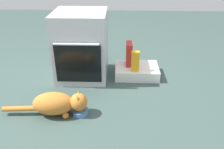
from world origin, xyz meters
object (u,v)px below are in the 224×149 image
Objects in this scene: pantry_cabinet at (136,71)px; food_bowl at (80,111)px; cat at (58,103)px; oven at (82,46)px; juice_carton at (135,61)px; cereal_box at (129,54)px.

pantry_cabinet is 0.97m from food_bowl.
pantry_cabinet is 1.11m from cat.
cat is at bearing -177.32° from food_bowl.
juice_carton is (0.62, -0.09, -0.15)m from oven.
food_bowl is 0.88m from juice_carton.
cat reaches higher than pantry_cabinet.
cereal_box is at bearing 151.63° from pantry_cabinet.
juice_carton is (0.74, 0.68, 0.12)m from cat.
food_bowl is 0.22m from cat.
oven is at bearing -177.78° from pantry_cabinet.
oven is at bearing 171.94° from juice_carton.
food_bowl is at bearing -83.92° from oven.
pantry_cabinet is 0.22m from juice_carton.
cat is (-0.20, -0.01, 0.09)m from food_bowl.
pantry_cabinet is 1.85× the size of cereal_box.
oven is 0.64m from juice_carton.
oven is 2.79× the size of cereal_box.
cat is at bearing -137.54° from juice_carton.
juice_carton reaches higher than food_bowl.
oven reaches higher than food_bowl.
oven is 5.23× the size of food_bowl.
food_bowl is 0.53× the size of cereal_box.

